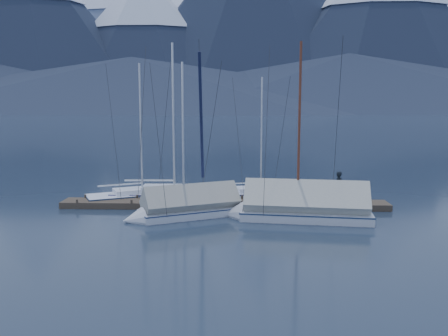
{
  "coord_description": "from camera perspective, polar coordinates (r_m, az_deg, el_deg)",
  "views": [
    {
      "loc": [
        0.98,
        -23.67,
        5.83
      ],
      "look_at": [
        0.0,
        2.0,
        2.2
      ],
      "focal_mm": 38.0,
      "sensor_mm": 36.0,
      "label": 1
    }
  ],
  "objects": [
    {
      "name": "mooring_posts",
      "position": [
        26.29,
        -1.09,
        -3.99
      ],
      "size": [
        15.12,
        1.52,
        0.35
      ],
      "color": "#382D23",
      "rests_on": "ground"
    },
    {
      "name": "person",
      "position": [
        26.71,
        13.69,
        -2.2
      ],
      "size": [
        0.56,
        0.71,
        1.69
      ],
      "primitive_type": "imported",
      "rotation": [
        0.0,
        0.0,
        1.86
      ],
      "color": "black",
      "rests_on": "dock"
    },
    {
      "name": "sailboat_open_left",
      "position": [
        28.89,
        -8.87,
        -3.38
      ],
      "size": [
        6.8,
        4.63,
        8.81
      ],
      "color": "white",
      "rests_on": "ground"
    },
    {
      "name": "sailboat_covered_near",
      "position": [
        23.98,
        8.45,
        -4.94
      ],
      "size": [
        7.62,
        3.35,
        9.61
      ],
      "color": "silver",
      "rests_on": "ground"
    },
    {
      "name": "sailboat_covered_far",
      "position": [
        24.13,
        -5.11,
        -4.95
      ],
      "size": [
        6.24,
        4.26,
        8.49
      ],
      "color": "silver",
      "rests_on": "ground"
    },
    {
      "name": "sailboat_open_right",
      "position": [
        29.29,
        5.24,
        -3.19
      ],
      "size": [
        6.27,
        3.17,
        7.98
      ],
      "color": "white",
      "rests_on": "ground"
    },
    {
      "name": "sailboat_open_mid",
      "position": [
        28.54,
        -4.9,
        -3.41
      ],
      "size": [
        7.68,
        3.27,
        10.07
      ],
      "color": "silver",
      "rests_on": "ground"
    },
    {
      "name": "dock",
      "position": [
        26.32,
        0.0,
        -4.51
      ],
      "size": [
        18.0,
        1.5,
        0.54
      ],
      "color": "#382D23",
      "rests_on": "ground"
    },
    {
      "name": "mountain_range",
      "position": [
        397.65,
        2.71,
        15.67
      ],
      "size": [
        877.0,
        584.0,
        150.5
      ],
      "color": "#475675",
      "rests_on": "ground"
    },
    {
      "name": "ground",
      "position": [
        24.4,
        -0.18,
        -5.78
      ],
      "size": [
        1000.0,
        1000.0,
        0.0
      ],
      "primitive_type": "plane",
      "color": "#152030",
      "rests_on": "ground"
    }
  ]
}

